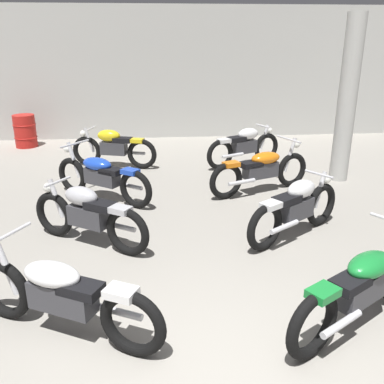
% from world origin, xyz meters
% --- Properties ---
extents(back_wall, '(12.85, 0.24, 3.60)m').
position_xyz_m(back_wall, '(0.00, 9.86, 1.80)').
color(back_wall, '#B2B2AD').
rests_on(back_wall, ground).
extents(support_pillar, '(0.36, 0.36, 3.20)m').
position_xyz_m(support_pillar, '(3.20, 5.51, 1.60)').
color(support_pillar, '#B2B2AD').
rests_on(support_pillar, ground).
extents(motorcycle_left_row_0, '(1.99, 1.13, 0.97)m').
position_xyz_m(motorcycle_left_row_0, '(-1.46, 1.02, 0.45)').
color(motorcycle_left_row_0, black).
rests_on(motorcycle_left_row_0, ground).
extents(motorcycle_left_row_1, '(1.72, 1.16, 0.88)m').
position_xyz_m(motorcycle_left_row_1, '(-1.49, 2.96, 0.46)').
color(motorcycle_left_row_1, black).
rests_on(motorcycle_left_row_1, ground).
extents(motorcycle_left_row_2, '(1.81, 1.38, 0.97)m').
position_xyz_m(motorcycle_left_row_2, '(-1.50, 4.74, 0.45)').
color(motorcycle_left_row_2, black).
rests_on(motorcycle_left_row_2, ground).
extents(motorcycle_left_row_3, '(1.92, 0.72, 0.88)m').
position_xyz_m(motorcycle_left_row_3, '(-1.46, 6.80, 0.46)').
color(motorcycle_left_row_3, black).
rests_on(motorcycle_left_row_3, ground).
extents(motorcycle_right_row_0, '(1.89, 1.27, 0.97)m').
position_xyz_m(motorcycle_right_row_0, '(1.46, 0.91, 0.45)').
color(motorcycle_right_row_0, black).
rests_on(motorcycle_right_row_0, ground).
extents(motorcycle_right_row_1, '(1.68, 1.22, 0.88)m').
position_xyz_m(motorcycle_right_row_1, '(1.45, 2.96, 0.46)').
color(motorcycle_right_row_1, black).
rests_on(motorcycle_right_row_1, ground).
extents(motorcycle_right_row_2, '(2.05, 1.02, 0.97)m').
position_xyz_m(motorcycle_right_row_2, '(1.42, 4.88, 0.45)').
color(motorcycle_right_row_2, black).
rests_on(motorcycle_right_row_2, ground).
extents(motorcycle_right_row_3, '(1.83, 0.94, 0.88)m').
position_xyz_m(motorcycle_right_row_3, '(1.47, 6.69, 0.46)').
color(motorcycle_right_row_3, black).
rests_on(motorcycle_right_row_3, ground).
extents(oil_drum, '(0.59, 0.59, 0.85)m').
position_xyz_m(oil_drum, '(-3.96, 8.92, 0.43)').
color(oil_drum, red).
rests_on(oil_drum, ground).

